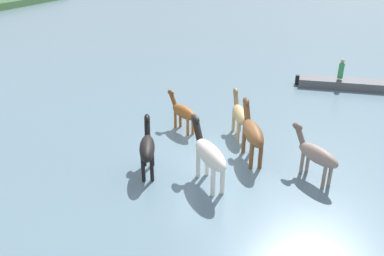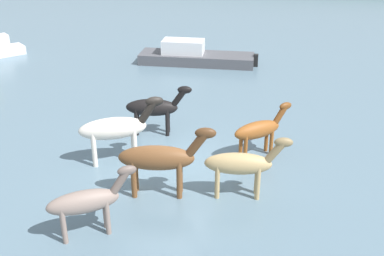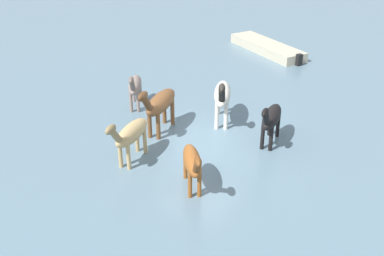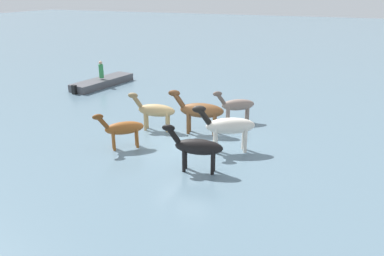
{
  "view_description": "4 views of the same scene",
  "coord_description": "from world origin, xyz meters",
  "px_view_note": "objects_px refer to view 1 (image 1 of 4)",
  "views": [
    {
      "loc": [
        -12.41,
        -0.74,
        6.82
      ],
      "look_at": [
        0.26,
        0.58,
        1.14
      ],
      "focal_mm": 33.74,
      "sensor_mm": 36.0,
      "label": 1
    },
    {
      "loc": [
        3.53,
        -12.3,
        7.19
      ],
      "look_at": [
        0.37,
        0.87,
        0.91
      ],
      "focal_mm": 43.51,
      "sensor_mm": 36.0,
      "label": 2
    },
    {
      "loc": [
        11.69,
        7.17,
        7.75
      ],
      "look_at": [
        0.36,
        -0.17,
        0.7
      ],
      "focal_mm": 41.63,
      "sensor_mm": 36.0,
      "label": 3
    },
    {
      "loc": [
        -6.07,
        13.9,
        6.58
      ],
      "look_at": [
        -0.5,
        0.65,
        1.17
      ],
      "focal_mm": 35.0,
      "sensor_mm": 36.0,
      "label": 4
    }
  ],
  "objects_px": {
    "horse_rear_stallion": "(209,154)",
    "boat_dinghy_port": "(340,85)",
    "horse_gray_outer": "(183,112)",
    "horse_chestnut_trailing": "(316,154)",
    "horse_dun_straggler": "(147,147)",
    "horse_lead": "(239,114)",
    "horse_dark_mare": "(252,132)",
    "person_spotter_bow": "(341,69)"
  },
  "relations": [
    {
      "from": "horse_dark_mare",
      "to": "person_spotter_bow",
      "type": "xyz_separation_m",
      "value": [
        9.75,
        -5.82,
        0.01
      ]
    },
    {
      "from": "horse_chestnut_trailing",
      "to": "person_spotter_bow",
      "type": "xyz_separation_m",
      "value": [
        10.93,
        -3.69,
        0.2
      ]
    },
    {
      "from": "horse_gray_outer",
      "to": "horse_rear_stallion",
      "type": "distance_m",
      "value": 4.51
    },
    {
      "from": "horse_chestnut_trailing",
      "to": "horse_dark_mare",
      "type": "bearing_deg",
      "value": 27.19
    },
    {
      "from": "horse_gray_outer",
      "to": "horse_chestnut_trailing",
      "type": "xyz_separation_m",
      "value": [
        -3.56,
        -5.08,
        0.03
      ]
    },
    {
      "from": "horse_dark_mare",
      "to": "boat_dinghy_port",
      "type": "height_order",
      "value": "horse_dark_mare"
    },
    {
      "from": "horse_lead",
      "to": "horse_rear_stallion",
      "type": "bearing_deg",
      "value": 154.8
    },
    {
      "from": "horse_dun_straggler",
      "to": "horse_gray_outer",
      "type": "height_order",
      "value": "horse_dun_straggler"
    },
    {
      "from": "horse_rear_stallion",
      "to": "boat_dinghy_port",
      "type": "bearing_deg",
      "value": -60.06
    },
    {
      "from": "horse_rear_stallion",
      "to": "person_spotter_bow",
      "type": "distance_m",
      "value": 13.76
    },
    {
      "from": "horse_dark_mare",
      "to": "horse_rear_stallion",
      "type": "xyz_separation_m",
      "value": [
        -1.89,
        1.52,
        0.0
      ]
    },
    {
      "from": "horse_lead",
      "to": "horse_dark_mare",
      "type": "height_order",
      "value": "horse_dark_mare"
    },
    {
      "from": "horse_dun_straggler",
      "to": "horse_rear_stallion",
      "type": "xyz_separation_m",
      "value": [
        -0.52,
        -2.22,
        0.15
      ]
    },
    {
      "from": "horse_rear_stallion",
      "to": "horse_dark_mare",
      "type": "bearing_deg",
      "value": -66.42
    },
    {
      "from": "horse_chestnut_trailing",
      "to": "boat_dinghy_port",
      "type": "bearing_deg",
      "value": -52.94
    },
    {
      "from": "horse_rear_stallion",
      "to": "boat_dinghy_port",
      "type": "distance_m",
      "value": 13.91
    },
    {
      "from": "horse_lead",
      "to": "horse_dark_mare",
      "type": "relative_size",
      "value": 0.88
    },
    {
      "from": "horse_dark_mare",
      "to": "horse_lead",
      "type": "bearing_deg",
      "value": 0.25
    },
    {
      "from": "horse_chestnut_trailing",
      "to": "boat_dinghy_port",
      "type": "height_order",
      "value": "horse_chestnut_trailing"
    },
    {
      "from": "horse_lead",
      "to": "person_spotter_bow",
      "type": "distance_m",
      "value": 9.84
    },
    {
      "from": "boat_dinghy_port",
      "to": "horse_rear_stallion",
      "type": "bearing_deg",
      "value": -114.03
    },
    {
      "from": "horse_gray_outer",
      "to": "person_spotter_bow",
      "type": "bearing_deg",
      "value": -91.23
    },
    {
      "from": "horse_dark_mare",
      "to": "horse_gray_outer",
      "type": "bearing_deg",
      "value": 39.69
    },
    {
      "from": "horse_chestnut_trailing",
      "to": "boat_dinghy_port",
      "type": "xyz_separation_m",
      "value": [
        11.0,
        -3.8,
        -0.77
      ]
    },
    {
      "from": "horse_lead",
      "to": "horse_gray_outer",
      "type": "xyz_separation_m",
      "value": [
        0.22,
        2.51,
        -0.09
      ]
    },
    {
      "from": "horse_lead",
      "to": "boat_dinghy_port",
      "type": "relative_size",
      "value": 0.44
    },
    {
      "from": "horse_chestnut_trailing",
      "to": "person_spotter_bow",
      "type": "height_order",
      "value": "person_spotter_bow"
    },
    {
      "from": "horse_lead",
      "to": "horse_chestnut_trailing",
      "type": "bearing_deg",
      "value": -152.71
    },
    {
      "from": "horse_rear_stallion",
      "to": "person_spotter_bow",
      "type": "xyz_separation_m",
      "value": [
        11.64,
        -7.33,
        0.01
      ]
    },
    {
      "from": "horse_lead",
      "to": "horse_dark_mare",
      "type": "bearing_deg",
      "value": -178.74
    },
    {
      "from": "horse_dark_mare",
      "to": "horse_chestnut_trailing",
      "type": "xyz_separation_m",
      "value": [
        -1.18,
        -2.13,
        -0.2
      ]
    },
    {
      "from": "horse_rear_stallion",
      "to": "boat_dinghy_port",
      "type": "relative_size",
      "value": 0.48
    },
    {
      "from": "horse_dark_mare",
      "to": "horse_dun_straggler",
      "type": "bearing_deg",
      "value": 98.72
    },
    {
      "from": "person_spotter_bow",
      "to": "horse_dun_straggler",
      "type": "bearing_deg",
      "value": 139.32
    },
    {
      "from": "horse_dun_straggler",
      "to": "horse_gray_outer",
      "type": "xyz_separation_m",
      "value": [
        3.75,
        -0.79,
        -0.08
      ]
    },
    {
      "from": "horse_lead",
      "to": "horse_dun_straggler",
      "type": "bearing_deg",
      "value": 126.61
    },
    {
      "from": "horse_dun_straggler",
      "to": "person_spotter_bow",
      "type": "bearing_deg",
      "value": -51.64
    },
    {
      "from": "horse_lead",
      "to": "boat_dinghy_port",
      "type": "xyz_separation_m",
      "value": [
        7.66,
        -6.38,
        -0.83
      ]
    },
    {
      "from": "horse_gray_outer",
      "to": "boat_dinghy_port",
      "type": "bearing_deg",
      "value": -91.36
    },
    {
      "from": "horse_lead",
      "to": "horse_chestnut_trailing",
      "type": "relative_size",
      "value": 1.17
    },
    {
      "from": "horse_rear_stallion",
      "to": "person_spotter_bow",
      "type": "relative_size",
      "value": 2.14
    },
    {
      "from": "horse_rear_stallion",
      "to": "boat_dinghy_port",
      "type": "height_order",
      "value": "horse_rear_stallion"
    }
  ]
}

